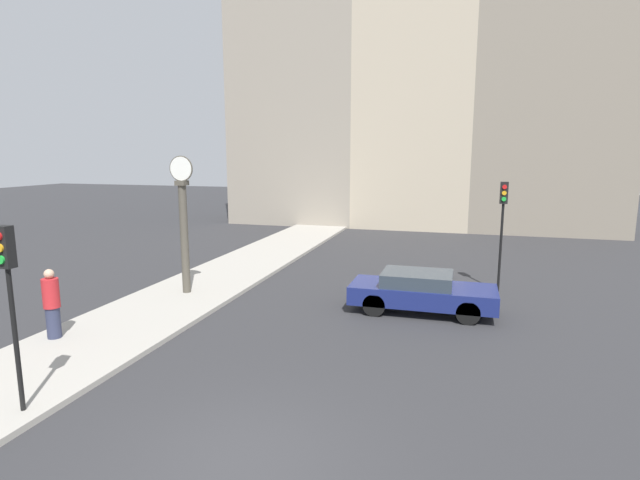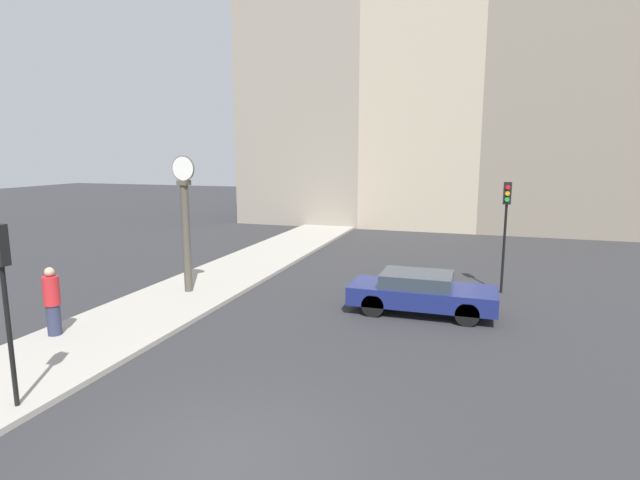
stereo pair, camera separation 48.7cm
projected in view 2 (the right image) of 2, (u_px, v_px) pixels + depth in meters
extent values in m
plane|color=#2D2D30|center=(224.00, 461.00, 8.03)|extent=(120.00, 120.00, 0.00)
cube|color=#A39E93|center=(237.00, 270.00, 20.76)|extent=(3.49, 27.44, 0.13)
cube|color=gray|center=(306.00, 80.00, 34.48)|extent=(8.70, 5.00, 19.76)
cube|color=#B7A88E|center=(425.00, 74.00, 32.03)|extent=(7.41, 5.00, 19.78)
cube|color=gray|center=(561.00, 121.00, 30.07)|extent=(9.04, 5.00, 13.60)
cube|color=navy|center=(422.00, 295.00, 15.33)|extent=(4.42, 1.75, 0.56)
cube|color=#2D3842|center=(417.00, 279.00, 15.30)|extent=(2.12, 1.58, 0.41)
cylinder|color=black|center=(469.00, 299.00, 15.67)|extent=(0.69, 0.22, 0.69)
cylinder|color=black|center=(467.00, 314.00, 14.24)|extent=(0.69, 0.22, 0.69)
cylinder|color=black|center=(383.00, 292.00, 16.50)|extent=(0.69, 0.22, 0.69)
cylinder|color=black|center=(373.00, 305.00, 15.07)|extent=(0.69, 0.22, 0.69)
cylinder|color=black|center=(10.00, 337.00, 9.29)|extent=(0.09, 0.09, 2.74)
cylinder|color=black|center=(504.00, 249.00, 17.42)|extent=(0.09, 0.09, 3.15)
cube|color=black|center=(507.00, 193.00, 17.09)|extent=(0.26, 0.20, 0.76)
cylinder|color=red|center=(508.00, 187.00, 16.94)|extent=(0.15, 0.04, 0.15)
cylinder|color=orange|center=(508.00, 193.00, 16.98)|extent=(0.15, 0.04, 0.15)
cylinder|color=green|center=(507.00, 200.00, 17.01)|extent=(0.15, 0.04, 0.15)
cylinder|color=#4C473D|center=(186.00, 239.00, 17.10)|extent=(0.27, 0.27, 3.69)
cube|color=#4C473D|center=(184.00, 183.00, 16.77)|extent=(0.35, 0.35, 0.16)
cylinder|color=#4C473D|center=(183.00, 168.00, 16.69)|extent=(0.85, 0.04, 0.85)
cylinder|color=white|center=(183.00, 168.00, 16.69)|extent=(0.79, 0.06, 0.79)
cylinder|color=#2D334C|center=(54.00, 320.00, 13.16)|extent=(0.35, 0.35, 0.82)
cylinder|color=red|center=(51.00, 291.00, 13.03)|extent=(0.41, 0.41, 0.76)
sphere|color=tan|center=(49.00, 272.00, 12.94)|extent=(0.25, 0.25, 0.25)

